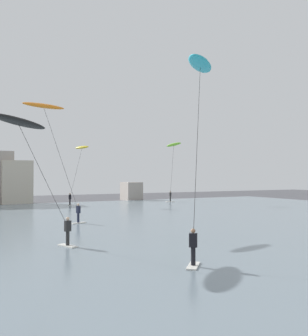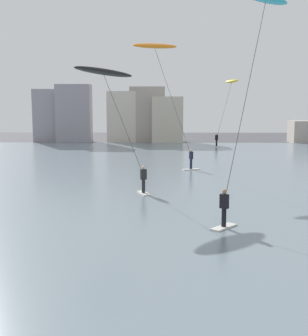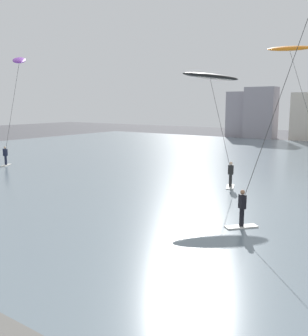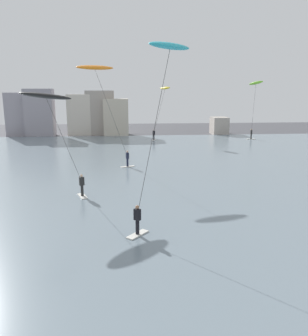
% 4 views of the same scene
% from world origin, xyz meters
% --- Properties ---
extents(water_bay, '(84.00, 52.00, 0.10)m').
position_xyz_m(water_bay, '(0.00, 30.96, 0.05)').
color(water_bay, slate).
rests_on(water_bay, ground).
extents(far_shore_buildings, '(38.13, 5.67, 7.91)m').
position_xyz_m(far_shore_buildings, '(-6.64, 59.19, 3.42)').
color(far_shore_buildings, gray).
rests_on(far_shore_buildings, ground).
extents(kitesurfer_orange, '(5.44, 1.85, 9.89)m').
position_xyz_m(kitesurfer_orange, '(-1.70, 32.01, 8.94)').
color(kitesurfer_orange, silver).
rests_on(kitesurfer_orange, water_bay).
extents(kitesurfer_purple, '(3.41, 3.14, 9.36)m').
position_xyz_m(kitesurfer_purple, '(-20.72, 20.38, 8.16)').
color(kitesurfer_purple, silver).
rests_on(kitesurfer_purple, water_bay).
extents(kitesurfer_black, '(4.84, 3.87, 7.47)m').
position_xyz_m(kitesurfer_black, '(-4.70, 24.04, 6.73)').
color(kitesurfer_black, silver).
rests_on(kitesurfer_black, water_bay).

